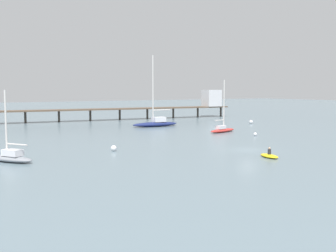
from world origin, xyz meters
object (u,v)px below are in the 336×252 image
pier (148,104)px  mooring_buoy_far (255,134)px  sailboat_navy (156,122)px  dinghy_yellow (269,156)px  sailboat_red (222,129)px  mooring_buoy_near (251,122)px  sailboat_gray (10,156)px  mooring_buoy_outer (114,148)px

pier → mooring_buoy_far: pier is taller
sailboat_navy → dinghy_yellow: size_ratio=4.61×
sailboat_navy → sailboat_red: size_ratio=1.56×
pier → sailboat_red: 34.37m
mooring_buoy_far → sailboat_navy: bearing=103.4°
pier → mooring_buoy_near: size_ratio=91.65×
pier → sailboat_gray: 60.65m
sailboat_gray → mooring_buoy_near: bearing=21.8°
dinghy_yellow → mooring_buoy_near: size_ratio=3.77×
pier → sailboat_gray: size_ratio=10.05×
mooring_buoy_near → mooring_buoy_far: bearing=-131.4°
pier → sailboat_navy: sailboat_navy is taller
pier → mooring_buoy_near: (12.18, -23.73, -3.22)m
sailboat_gray → mooring_buoy_far: bearing=5.9°
mooring_buoy_near → sailboat_navy: bearing=166.2°
sailboat_red → dinghy_yellow: sailboat_red is taller
sailboat_red → mooring_buoy_far: (0.93, -7.05, -0.33)m
sailboat_gray → mooring_buoy_near: (52.84, 21.18, -0.16)m
sailboat_gray → mooring_buoy_near: 56.92m
sailboat_red → sailboat_gray: sailboat_red is taller
mooring_buoy_far → mooring_buoy_near: (15.27, 17.32, 0.12)m
sailboat_navy → sailboat_red: bearing=-74.0°
mooring_buoy_outer → dinghy_yellow: bearing=-46.2°
dinghy_yellow → mooring_buoy_outer: (-12.55, 13.06, 0.14)m
mooring_buoy_near → sailboat_gray: bearing=-158.2°
sailboat_gray → mooring_buoy_far: size_ratio=13.08×
sailboat_navy → dinghy_yellow: 39.02m
mooring_buoy_far → mooring_buoy_near: mooring_buoy_near is taller
sailboat_navy → mooring_buoy_far: 23.01m
pier → mooring_buoy_near: bearing=-62.8°
pier → sailboat_red: sailboat_red is taller
sailboat_navy → mooring_buoy_near: sailboat_navy is taller
pier → sailboat_navy: bearing=-114.2°
mooring_buoy_outer → mooring_buoy_far: (25.56, 2.80, -0.07)m
pier → dinghy_yellow: pier is taller
sailboat_gray → sailboat_red: bearing=16.6°
sailboat_navy → sailboat_gray: 41.58m
pier → mooring_buoy_outer: size_ratio=106.14×
mooring_buoy_far → mooring_buoy_near: 23.09m
pier → mooring_buoy_far: bearing=-94.3°
sailboat_navy → sailboat_gray: sailboat_navy is taller
dinghy_yellow → sailboat_gray: bearing=153.9°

